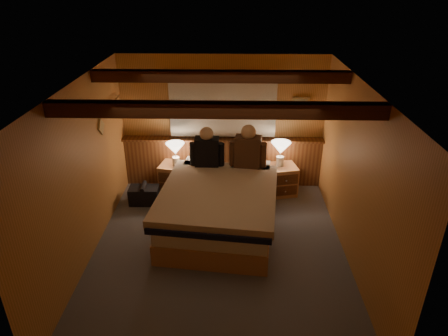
{
  "coord_description": "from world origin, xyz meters",
  "views": [
    {
      "loc": [
        0.19,
        -4.64,
        3.62
      ],
      "look_at": [
        0.06,
        0.4,
        1.13
      ],
      "focal_mm": 32.0,
      "sensor_mm": 36.0,
      "label": 1
    }
  ],
  "objects_px": {
    "lamp_right": "(281,149)",
    "person_left": "(207,150)",
    "nightstand_right": "(282,180)",
    "person_right": "(248,149)",
    "bed": "(220,207)",
    "duffel_bag": "(144,195)",
    "lamp_left": "(175,150)",
    "nightstand_left": "(175,178)"
  },
  "relations": [
    {
      "from": "lamp_right",
      "to": "person_left",
      "type": "relative_size",
      "value": 0.64
    },
    {
      "from": "nightstand_right",
      "to": "person_right",
      "type": "bearing_deg",
      "value": -159.65
    },
    {
      "from": "bed",
      "to": "person_left",
      "type": "xyz_separation_m",
      "value": [
        -0.23,
        0.74,
        0.62
      ]
    },
    {
      "from": "lamp_right",
      "to": "nightstand_right",
      "type": "bearing_deg",
      "value": -27.83
    },
    {
      "from": "bed",
      "to": "lamp_right",
      "type": "distance_m",
      "value": 1.61
    },
    {
      "from": "lamp_right",
      "to": "duffel_bag",
      "type": "xyz_separation_m",
      "value": [
        -2.35,
        -0.43,
        -0.7
      ]
    },
    {
      "from": "nightstand_right",
      "to": "duffel_bag",
      "type": "distance_m",
      "value": 2.44
    },
    {
      "from": "lamp_right",
      "to": "duffel_bag",
      "type": "bearing_deg",
      "value": -169.7
    },
    {
      "from": "person_right",
      "to": "duffel_bag",
      "type": "bearing_deg",
      "value": -171.62
    },
    {
      "from": "bed",
      "to": "lamp_left",
      "type": "height_order",
      "value": "lamp_left"
    },
    {
      "from": "bed",
      "to": "lamp_right",
      "type": "bearing_deg",
      "value": 55.07
    },
    {
      "from": "nightstand_right",
      "to": "person_left",
      "type": "relative_size",
      "value": 0.83
    },
    {
      "from": "nightstand_left",
      "to": "person_left",
      "type": "distance_m",
      "value": 1.05
    },
    {
      "from": "nightstand_right",
      "to": "lamp_left",
      "type": "height_order",
      "value": "lamp_left"
    },
    {
      "from": "lamp_left",
      "to": "person_right",
      "type": "bearing_deg",
      "value": -17.59
    },
    {
      "from": "nightstand_right",
      "to": "bed",
      "type": "bearing_deg",
      "value": -145.57
    },
    {
      "from": "lamp_right",
      "to": "bed",
      "type": "bearing_deg",
      "value": -131.55
    },
    {
      "from": "lamp_right",
      "to": "person_left",
      "type": "distance_m",
      "value": 1.33
    },
    {
      "from": "bed",
      "to": "person_left",
      "type": "relative_size",
      "value": 3.37
    },
    {
      "from": "duffel_bag",
      "to": "person_left",
      "type": "bearing_deg",
      "value": -0.35
    },
    {
      "from": "duffel_bag",
      "to": "lamp_left",
      "type": "bearing_deg",
      "value": 35.64
    },
    {
      "from": "person_left",
      "to": "person_right",
      "type": "relative_size",
      "value": 0.93
    },
    {
      "from": "bed",
      "to": "nightstand_right",
      "type": "bearing_deg",
      "value": 53.05
    },
    {
      "from": "duffel_bag",
      "to": "nightstand_right",
      "type": "bearing_deg",
      "value": 8.11
    },
    {
      "from": "bed",
      "to": "person_left",
      "type": "bearing_deg",
      "value": 113.93
    },
    {
      "from": "bed",
      "to": "duffel_bag",
      "type": "height_order",
      "value": "bed"
    },
    {
      "from": "lamp_left",
      "to": "nightstand_right",
      "type": "bearing_deg",
      "value": 0.22
    },
    {
      "from": "bed",
      "to": "lamp_right",
      "type": "height_order",
      "value": "lamp_right"
    },
    {
      "from": "lamp_left",
      "to": "person_left",
      "type": "distance_m",
      "value": 0.71
    },
    {
      "from": "person_right",
      "to": "lamp_left",
      "type": "bearing_deg",
      "value": 170.81
    },
    {
      "from": "nightstand_right",
      "to": "lamp_left",
      "type": "xyz_separation_m",
      "value": [
        -1.88,
        -0.01,
        0.57
      ]
    },
    {
      "from": "nightstand_right",
      "to": "lamp_left",
      "type": "relative_size",
      "value": 1.35
    },
    {
      "from": "nightstand_left",
      "to": "person_right",
      "type": "relative_size",
      "value": 0.77
    },
    {
      "from": "bed",
      "to": "lamp_left",
      "type": "relative_size",
      "value": 5.49
    },
    {
      "from": "nightstand_left",
      "to": "lamp_right",
      "type": "bearing_deg",
      "value": 12.18
    },
    {
      "from": "nightstand_right",
      "to": "lamp_right",
      "type": "distance_m",
      "value": 0.59
    },
    {
      "from": "lamp_left",
      "to": "duffel_bag",
      "type": "distance_m",
      "value": 0.94
    },
    {
      "from": "lamp_left",
      "to": "lamp_right",
      "type": "relative_size",
      "value": 0.95
    },
    {
      "from": "nightstand_right",
      "to": "duffel_bag",
      "type": "relative_size",
      "value": 1.13
    },
    {
      "from": "bed",
      "to": "person_right",
      "type": "distance_m",
      "value": 1.06
    },
    {
      "from": "person_left",
      "to": "lamp_left",
      "type": "bearing_deg",
      "value": 148.21
    },
    {
      "from": "lamp_right",
      "to": "person_left",
      "type": "xyz_separation_m",
      "value": [
        -1.25,
        -0.41,
        0.15
      ]
    }
  ]
}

